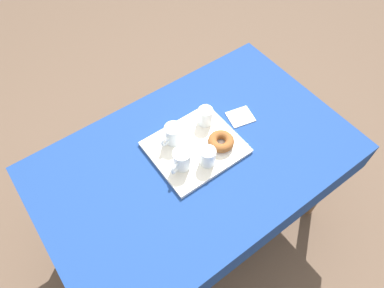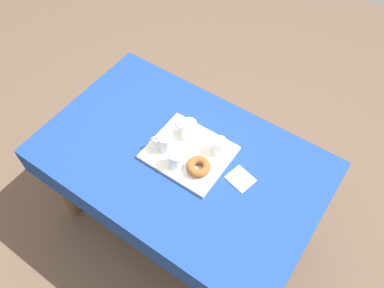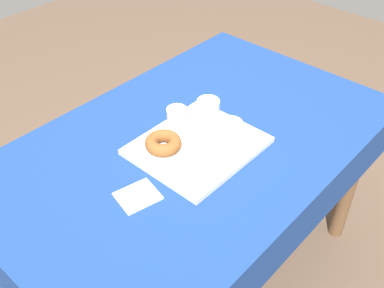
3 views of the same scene
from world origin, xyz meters
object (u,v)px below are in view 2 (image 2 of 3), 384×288
at_px(donut_plate_left, 198,169).
at_px(paper_napkin, 240,179).
at_px(water_glass_far, 176,160).
at_px(serving_tray, 189,153).
at_px(dining_table, 181,167).
at_px(sugar_donut_left, 198,167).
at_px(tea_mug_right, 166,143).
at_px(tea_mug_left, 189,129).
at_px(water_glass_near, 219,147).

bearing_deg(donut_plate_left, paper_napkin, -156.98).
xyz_separation_m(water_glass_far, donut_plate_left, (-0.10, -0.04, -0.04)).
height_order(water_glass_far, donut_plate_left, water_glass_far).
height_order(serving_tray, donut_plate_left, donut_plate_left).
bearing_deg(dining_table, water_glass_far, 105.47).
height_order(water_glass_far, sugar_donut_left, water_glass_far).
height_order(tea_mug_right, sugar_donut_left, tea_mug_right).
xyz_separation_m(dining_table, paper_napkin, (-0.31, -0.06, 0.09)).
distance_m(dining_table, tea_mug_right, 0.17).
distance_m(tea_mug_right, water_glass_far, 0.11).
distance_m(dining_table, sugar_donut_left, 0.18).
bearing_deg(tea_mug_right, tea_mug_left, -109.29).
bearing_deg(water_glass_near, dining_table, 40.90).
xyz_separation_m(tea_mug_left, water_glass_far, (-0.05, 0.18, -0.01)).
distance_m(dining_table, tea_mug_left, 0.20).
bearing_deg(water_glass_near, donut_plate_left, 81.34).
bearing_deg(water_glass_far, tea_mug_left, -73.56).
bearing_deg(paper_napkin, tea_mug_right, 9.51).
relative_size(dining_table, sugar_donut_left, 11.98).
bearing_deg(tea_mug_left, donut_plate_left, 137.42).
distance_m(water_glass_far, sugar_donut_left, 0.11).
distance_m(dining_table, donut_plate_left, 0.16).
xyz_separation_m(serving_tray, tea_mug_right, (0.11, 0.05, 0.05)).
xyz_separation_m(tea_mug_left, water_glass_near, (-0.18, 0.00, -0.00)).
xyz_separation_m(serving_tray, water_glass_far, (0.01, 0.10, 0.05)).
xyz_separation_m(water_glass_near, paper_napkin, (-0.17, 0.06, -0.06)).
relative_size(water_glass_far, paper_napkin, 0.76).
xyz_separation_m(serving_tray, donut_plate_left, (-0.10, 0.06, 0.01)).
relative_size(donut_plate_left, sugar_donut_left, 1.07).
xyz_separation_m(dining_table, water_glass_near, (-0.14, -0.12, 0.15)).
relative_size(tea_mug_left, donut_plate_left, 0.93).
bearing_deg(water_glass_near, water_glass_far, 55.31).
height_order(serving_tray, water_glass_near, water_glass_near).
distance_m(tea_mug_left, donut_plate_left, 0.22).
bearing_deg(tea_mug_left, water_glass_far, 106.44).
height_order(tea_mug_right, paper_napkin, tea_mug_right).
bearing_deg(tea_mug_left, dining_table, 106.90).
height_order(water_glass_near, water_glass_far, same).
relative_size(serving_tray, paper_napkin, 3.37).
relative_size(water_glass_near, water_glass_far, 1.00).
bearing_deg(donut_plate_left, sugar_donut_left, 0.00).
bearing_deg(tea_mug_left, water_glass_near, 179.94).
height_order(serving_tray, water_glass_far, water_glass_far).
height_order(dining_table, tea_mug_right, tea_mug_right).
height_order(serving_tray, tea_mug_right, tea_mug_right).
distance_m(dining_table, serving_tray, 0.11).
xyz_separation_m(dining_table, donut_plate_left, (-0.12, 0.02, 0.11)).
bearing_deg(dining_table, sugar_donut_left, 169.84).
relative_size(serving_tray, water_glass_near, 4.45).
relative_size(dining_table, water_glass_near, 16.01).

